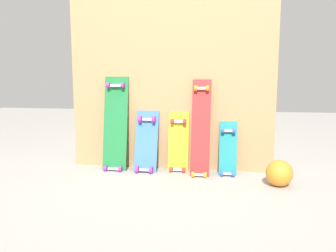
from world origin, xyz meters
name	(u,v)px	position (x,y,z in m)	size (l,w,h in m)	color
ground_plane	(169,170)	(0.00, 0.00, 0.00)	(12.00, 12.00, 0.00)	#9E9991
plywood_wall_panel	(170,82)	(0.00, 0.07, 0.85)	(1.97, 0.04, 1.69)	tan
skateboard_green	(115,127)	(-0.52, -0.04, 0.41)	(0.23, 0.22, 0.97)	#1E7238
skateboard_blue	(146,145)	(-0.21, -0.06, 0.25)	(0.22, 0.24, 0.64)	#386BAD
skateboard_yellow	(178,145)	(0.09, -0.01, 0.25)	(0.19, 0.15, 0.63)	gold
skateboard_red	(201,131)	(0.31, -0.08, 0.40)	(0.17, 0.28, 0.95)	#B22626
skateboard_teal	(228,152)	(0.56, -0.05, 0.21)	(0.16, 0.22, 0.56)	#197A7F
rubber_ball	(279,173)	(0.97, -0.34, 0.11)	(0.22, 0.22, 0.22)	orange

